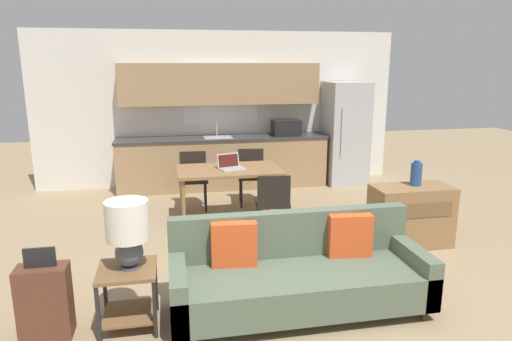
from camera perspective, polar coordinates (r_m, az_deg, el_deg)
name	(u,v)px	position (r m, az deg, el deg)	size (l,w,h in m)	color
ground_plane	(284,314)	(4.23, 3.53, -17.44)	(20.00, 20.00, 0.00)	#9E8460
wall_back	(220,109)	(8.23, -4.54, 7.70)	(6.40, 0.07, 2.70)	silver
kitchen_counter	(224,140)	(8.00, -4.08, 3.85)	(3.64, 0.65, 2.15)	tan
refrigerator	(345,133)	(8.44, 11.07, 4.61)	(0.71, 0.76, 1.83)	#B7BABC
dining_table	(229,174)	(6.21, -3.39, -0.40)	(1.40, 0.83, 0.76)	olive
couch	(297,273)	(4.18, 5.17, -12.69)	(2.24, 0.80, 0.83)	#3D2D1E
side_table	(128,287)	(4.03, -15.70, -13.89)	(0.47, 0.47, 0.52)	brown
table_lamp	(128,228)	(3.84, -15.76, -6.98)	(0.35, 0.35, 0.57)	#4C515B
credenza	(411,216)	(5.80, 18.77, -5.39)	(0.94, 0.47, 0.73)	olive
vase	(416,174)	(5.73, 19.39, -0.40)	(0.13, 0.13, 0.30)	#234C84
dining_chair_near_right	(273,201)	(5.65, 2.09, -3.85)	(0.47, 0.47, 0.85)	black
dining_chair_far_right	(251,173)	(7.08, -0.58, -0.29)	(0.46, 0.46, 0.85)	black
dining_chair_far_left	(193,176)	(6.93, -7.83, -0.71)	(0.44, 0.44, 0.85)	black
laptop	(230,165)	(6.19, -3.24, 0.67)	(0.38, 0.34, 0.20)	#B7BABC
suitcase	(45,301)	(4.14, -24.90, -14.60)	(0.39, 0.22, 0.76)	brown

